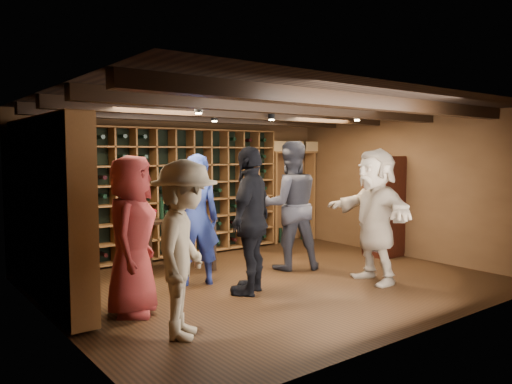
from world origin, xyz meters
TOP-DOWN VIEW (x-y plane):
  - ground at (0.00, 0.00)m, footprint 6.00×6.00m
  - room_shell at (0.00, 0.05)m, footprint 6.00×6.00m
  - wine_rack_back at (-0.52, 2.33)m, footprint 4.65×0.30m
  - wine_rack_left at (-2.83, 0.82)m, footprint 0.30×2.65m
  - crate_shelf at (2.41, 2.32)m, footprint 1.20×0.32m
  - display_cabinet at (2.71, 0.20)m, footprint 0.55×0.50m
  - man_blue_shirt at (-0.94, 0.54)m, footprint 0.78×0.65m
  - man_grey_suit at (0.73, 0.46)m, footprint 1.21×1.10m
  - guest_red_floral at (-2.18, -0.14)m, footprint 1.00×1.05m
  - guest_woman_black at (-0.59, -0.27)m, footprint 1.20×1.02m
  - guest_khaki at (-2.05, -1.13)m, footprint 1.24×1.30m
  - guest_beige at (1.17, -0.87)m, footprint 0.95×1.85m
  - tasting_table at (-0.72, 1.43)m, footprint 1.19×0.82m

SIDE VIEW (x-z plane):
  - ground at x=0.00m, z-range 0.00..0.00m
  - tasting_table at x=-0.72m, z-range 0.18..1.27m
  - display_cabinet at x=2.71m, z-range -0.02..1.73m
  - guest_khaki at x=-2.05m, z-range 0.00..1.78m
  - guest_red_floral at x=-2.18m, z-range 0.00..1.81m
  - man_blue_shirt at x=-0.94m, z-range 0.00..1.82m
  - guest_beige at x=1.17m, z-range 0.00..1.90m
  - guest_woman_black at x=-0.59m, z-range 0.00..1.92m
  - man_grey_suit at x=0.73m, z-range 0.00..2.02m
  - wine_rack_back at x=-0.52m, z-range 0.05..2.25m
  - wine_rack_left at x=-2.83m, z-range 0.05..2.25m
  - crate_shelf at x=2.41m, z-range 0.54..2.60m
  - room_shell at x=0.00m, z-range -0.58..5.42m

